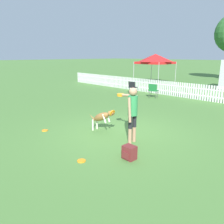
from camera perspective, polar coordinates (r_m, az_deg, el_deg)
name	(u,v)px	position (r m, az deg, el deg)	size (l,w,h in m)	color
ground_plane	(120,133)	(7.41, 2.12, -5.56)	(240.00, 240.00, 0.00)	#4C7A38
handler_person	(132,109)	(6.41, 5.20, 0.91)	(0.98, 0.61, 1.66)	tan
leaping_dog	(102,117)	(7.36, -2.60, -1.25)	(1.26, 0.31, 0.87)	olive
frisbee_near_handler	(45,130)	(7.99, -17.14, -4.62)	(0.21, 0.21, 0.02)	orange
frisbee_near_dog	(81,161)	(5.61, -7.97, -12.51)	(0.21, 0.21, 0.02)	orange
backpack_on_grass	(129,153)	(5.62, 4.52, -10.51)	(0.32, 0.29, 0.35)	maroon
picket_fence	(212,94)	(13.49, 24.74, 4.38)	(26.01, 0.04, 0.93)	white
folding_chair_blue_left	(153,89)	(13.64, 10.71, 5.80)	(0.65, 0.66, 0.87)	#333338
folding_chair_center	(133,86)	(15.00, 5.42, 6.69)	(0.59, 0.60, 0.83)	#333338
canopy_tent_secondary	(155,59)	(20.44, 11.23, 13.44)	(2.73, 2.73, 2.66)	#B2B2B2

